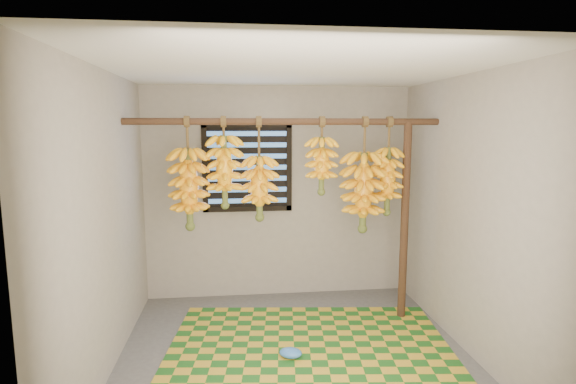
{
  "coord_description": "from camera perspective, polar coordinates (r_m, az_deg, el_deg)",
  "views": [
    {
      "loc": [
        -0.48,
        -3.55,
        1.95
      ],
      "look_at": [
        0.0,
        0.55,
        1.35
      ],
      "focal_mm": 28.0,
      "sensor_mm": 36.0,
      "label": 1
    }
  ],
  "objects": [
    {
      "name": "wall_left",
      "position": [
        3.77,
        -22.32,
        -3.84
      ],
      "size": [
        0.01,
        3.0,
        2.4
      ],
      "primitive_type": "cube",
      "color": "gray",
      "rests_on": "floor"
    },
    {
      "name": "wall_right",
      "position": [
        4.14,
        22.14,
        -2.79
      ],
      "size": [
        0.01,
        3.0,
        2.4
      ],
      "primitive_type": "cube",
      "color": "gray",
      "rests_on": "floor"
    },
    {
      "name": "banana_bunch_a",
      "position": [
        4.32,
        -12.45,
        0.38
      ],
      "size": [
        0.35,
        0.35,
        1.06
      ],
      "color": "brown",
      "rests_on": "hanging_pole"
    },
    {
      "name": "support_post",
      "position": [
        4.67,
        14.58,
        -3.73
      ],
      "size": [
        0.08,
        0.08,
        2.0
      ],
      "primitive_type": "cylinder",
      "color": "#462B1A",
      "rests_on": "floor"
    },
    {
      "name": "banana_bunch_e",
      "position": [
        4.48,
        9.54,
        -0.0
      ],
      "size": [
        0.42,
        0.42,
        1.12
      ],
      "color": "brown",
      "rests_on": "hanging_pole"
    },
    {
      "name": "banana_bunch_f",
      "position": [
        4.54,
        12.54,
        1.38
      ],
      "size": [
        0.28,
        0.28,
        0.96
      ],
      "color": "brown",
      "rests_on": "hanging_pole"
    },
    {
      "name": "hanging_pole",
      "position": [
        4.28,
        -0.24,
        8.93
      ],
      "size": [
        3.0,
        0.06,
        0.06
      ],
      "primitive_type": "cylinder",
      "rotation": [
        0.0,
        1.57,
        0.0
      ],
      "color": "#462B1A",
      "rests_on": "wall_left"
    },
    {
      "name": "banana_bunch_d",
      "position": [
        4.35,
        4.28,
        3.37
      ],
      "size": [
        0.3,
        0.3,
        0.75
      ],
      "color": "brown",
      "rests_on": "hanging_pole"
    },
    {
      "name": "ceiling",
      "position": [
        3.62,
        1.06,
        15.48
      ],
      "size": [
        3.0,
        3.0,
        0.01
      ],
      "primitive_type": "cube",
      "color": "silver",
      "rests_on": "wall_back"
    },
    {
      "name": "banana_bunch_b",
      "position": [
        4.28,
        -8.07,
        2.58
      ],
      "size": [
        0.33,
        0.33,
        0.86
      ],
      "color": "brown",
      "rests_on": "hanging_pole"
    },
    {
      "name": "window",
      "position": [
        5.05,
        -5.19,
        3.13
      ],
      "size": [
        1.0,
        0.04,
        1.0
      ],
      "color": "black",
      "rests_on": "wall_back"
    },
    {
      "name": "woven_mat",
      "position": [
        4.13,
        2.86,
        -19.86
      ],
      "size": [
        2.7,
        2.26,
        0.01
      ],
      "primitive_type": "cube",
      "rotation": [
        0.0,
        0.0,
        -0.11
      ],
      "color": "#1B581A",
      "rests_on": "floor"
    },
    {
      "name": "wall_back",
      "position": [
        5.14,
        -1.25,
        -0.12
      ],
      "size": [
        3.0,
        0.01,
        2.4
      ],
      "primitive_type": "cube",
      "color": "gray",
      "rests_on": "floor"
    },
    {
      "name": "banana_bunch_c",
      "position": [
        4.3,
        -3.66,
        0.53
      ],
      "size": [
        0.33,
        0.33,
        0.98
      ],
      "color": "brown",
      "rests_on": "hanging_pole"
    },
    {
      "name": "floor",
      "position": [
        4.09,
        0.96,
        -20.32
      ],
      "size": [
        3.0,
        3.0,
        0.01
      ],
      "primitive_type": "cube",
      "color": "#4C4C4C",
      "rests_on": "ground"
    },
    {
      "name": "plastic_bag",
      "position": [
        4.05,
        0.33,
        -19.76
      ],
      "size": [
        0.23,
        0.2,
        0.08
      ],
      "primitive_type": "ellipsoid",
      "rotation": [
        0.0,
        0.0,
        -0.32
      ],
      "color": "#3571C8",
      "rests_on": "woven_mat"
    }
  ]
}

